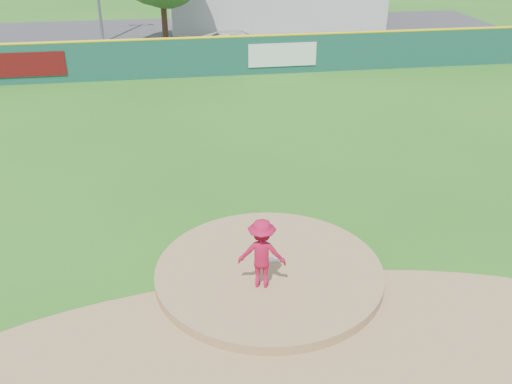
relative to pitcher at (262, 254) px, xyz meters
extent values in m
plane|color=#286B19|center=(0.29, 0.62, -1.09)|extent=(120.00, 120.00, 0.00)
cylinder|color=#9E774C|center=(0.29, 0.62, -1.09)|extent=(5.50, 5.50, 0.50)
cube|color=white|center=(0.29, 0.92, -0.82)|extent=(0.60, 0.15, 0.04)
cylinder|color=#9E774C|center=(0.29, -2.38, -1.09)|extent=(15.40, 15.40, 0.01)
cube|color=#38383A|center=(0.29, 27.62, -1.08)|extent=(44.00, 16.00, 0.02)
imported|color=#AD0E36|center=(0.00, 0.00, 0.00)|extent=(1.21, 0.87, 1.69)
imported|color=silver|center=(2.58, 23.53, -0.44)|extent=(4.78, 2.61, 1.27)
cube|color=silver|center=(6.29, 32.62, 0.51)|extent=(15.00, 8.00, 3.20)
cube|color=#5B0D0E|center=(-8.52, 18.54, -0.09)|extent=(3.60, 0.04, 1.20)
cube|color=white|center=(4.23, 18.54, -0.09)|extent=(3.60, 0.04, 1.20)
cube|color=#16493E|center=(0.29, 18.62, -0.09)|extent=(40.00, 0.10, 2.00)
cylinder|color=yellow|center=(0.29, 18.62, 0.91)|extent=(40.00, 0.14, 0.14)
cylinder|color=#382314|center=(-1.71, 25.62, 0.21)|extent=(0.36, 0.36, 2.60)
cylinder|color=#382314|center=(13.29, 36.62, -0.29)|extent=(0.40, 0.40, 1.60)
camera|label=1|loc=(-1.82, -10.59, 7.04)|focal=40.00mm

